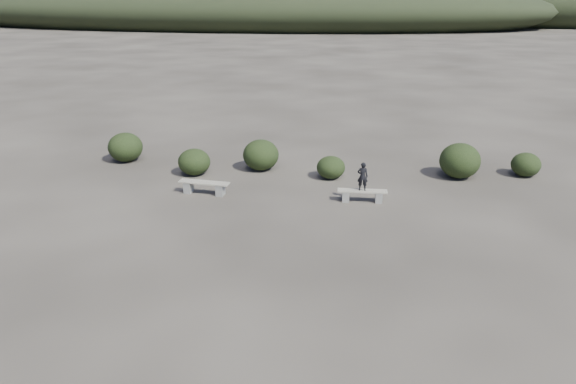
# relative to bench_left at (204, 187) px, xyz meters

# --- Properties ---
(ground) EXTENTS (1200.00, 1200.00, 0.00)m
(ground) POSITION_rel_bench_left_xyz_m (2.77, -5.76, -0.27)
(ground) COLOR #2A2621
(ground) RESTS_ON ground
(bench_left) EXTENTS (1.77, 0.48, 0.44)m
(bench_left) POSITION_rel_bench_left_xyz_m (0.00, 0.00, 0.00)
(bench_left) COLOR slate
(bench_left) RESTS_ON ground
(bench_right) EXTENTS (1.65, 0.47, 0.41)m
(bench_right) POSITION_rel_bench_left_xyz_m (5.37, 0.19, -0.02)
(bench_right) COLOR slate
(bench_right) RESTS_ON ground
(seated_person) EXTENTS (0.36, 0.25, 0.96)m
(seated_person) POSITION_rel_bench_left_xyz_m (5.35, 0.19, 0.62)
(seated_person) COLOR black
(seated_person) RESTS_ON bench_right
(shrub_a) EXTENTS (1.21, 1.21, 0.99)m
(shrub_a) POSITION_rel_bench_left_xyz_m (-1.02, 1.97, 0.23)
(shrub_a) COLOR black
(shrub_a) RESTS_ON ground
(shrub_b) EXTENTS (1.38, 1.38, 1.19)m
(shrub_b) POSITION_rel_bench_left_xyz_m (1.32, 2.98, 0.33)
(shrub_b) COLOR black
(shrub_b) RESTS_ON ground
(shrub_c) EXTENTS (1.05, 1.05, 0.84)m
(shrub_c) POSITION_rel_bench_left_xyz_m (4.09, 2.41, 0.16)
(shrub_c) COLOR black
(shrub_c) RESTS_ON ground
(shrub_d) EXTENTS (1.49, 1.49, 1.30)m
(shrub_d) POSITION_rel_bench_left_xyz_m (8.77, 3.33, 0.39)
(shrub_d) COLOR black
(shrub_d) RESTS_ON ground
(shrub_e) EXTENTS (1.07, 1.07, 0.89)m
(shrub_e) POSITION_rel_bench_left_xyz_m (11.24, 3.95, 0.18)
(shrub_e) COLOR black
(shrub_e) RESTS_ON ground
(shrub_f) EXTENTS (1.38, 1.38, 1.17)m
(shrub_f) POSITION_rel_bench_left_xyz_m (-4.33, 3.14, 0.32)
(shrub_f) COLOR black
(shrub_f) RESTS_ON ground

